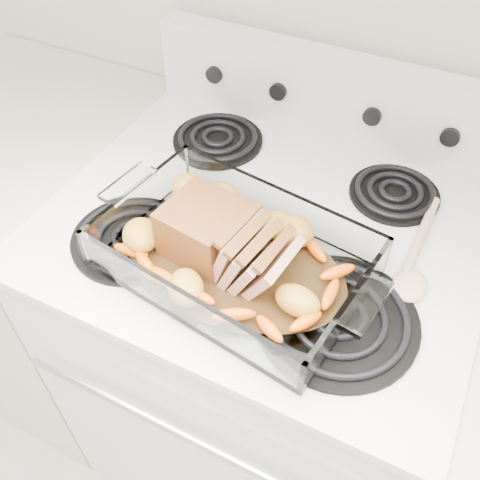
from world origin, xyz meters
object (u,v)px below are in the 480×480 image
at_px(counter_left, 50,261).
at_px(baking_dish, 234,259).
at_px(pork_roast, 217,239).
at_px(electric_range, 261,349).

height_order(counter_left, baking_dish, baking_dish).
relative_size(counter_left, pork_roast, 4.27).
distance_m(electric_range, baking_dish, 0.50).
relative_size(baking_dish, pork_roast, 1.90).
relative_size(electric_range, counter_left, 1.20).
height_order(electric_range, baking_dish, electric_range).
xyz_separation_m(counter_left, baking_dish, (0.67, -0.14, 0.50)).
xyz_separation_m(electric_range, counter_left, (-0.67, -0.00, -0.02)).
bearing_deg(pork_roast, baking_dish, 4.43).
bearing_deg(counter_left, pork_roast, -12.55).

